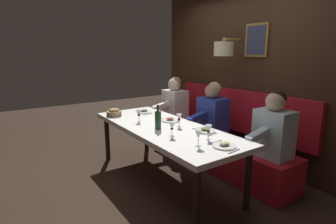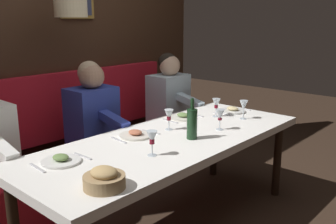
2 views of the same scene
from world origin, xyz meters
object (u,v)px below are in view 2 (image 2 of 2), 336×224
dining_table (171,146)px  wine_glass_1 (220,115)px  wine_glass_4 (216,104)px  wine_glass_0 (169,116)px  diner_near (92,110)px  bread_bowl (104,179)px  wine_glass_3 (244,106)px  wine_glass_2 (152,138)px  wine_bottle (192,123)px  diner_nearest (169,93)px

dining_table → wine_glass_1: bearing=-111.2°
wine_glass_1 → wine_glass_4: 0.40m
wine_glass_0 → dining_table: bearing=136.1°
diner_near → bread_bowl: bearing=145.2°
wine_glass_0 → wine_glass_1: same height
diner_near → wine_glass_4: diner_near is taller
wine_glass_3 → wine_glass_2: bearing=91.7°
dining_table → wine_glass_3: size_ratio=14.27×
wine_glass_0 → wine_glass_3: (-0.26, -0.68, 0.00)m
wine_glass_2 → wine_glass_3: (0.03, -1.17, 0.00)m
wine_glass_2 → wine_glass_4: 1.11m
wine_glass_2 → wine_glass_3: size_ratio=1.00×
wine_glass_3 → bread_bowl: wine_glass_3 is taller
wine_glass_3 → wine_bottle: bearing=90.8°
wine_glass_4 → wine_bottle: wine_bottle is taller
diner_near → bread_bowl: diner_near is taller
wine_glass_3 → wine_glass_4: bearing=23.1°
wine_glass_3 → wine_glass_4: size_ratio=1.00×
dining_table → diner_near: size_ratio=2.96×
dining_table → diner_nearest: 1.32m
diner_nearest → diner_near: (0.00, 1.01, 0.00)m
diner_nearest → wine_glass_2: size_ratio=4.82×
wine_glass_4 → wine_bottle: size_ratio=0.55×
wine_glass_0 → wine_bottle: bearing=168.2°
wine_glass_2 → diner_nearest: bearing=-52.0°
wine_glass_3 → diner_nearest: bearing=-8.9°
wine_glass_4 → dining_table: bearing=97.7°
wine_glass_4 → bread_bowl: bearing=104.2°
diner_nearest → wine_glass_0: size_ratio=4.82×
dining_table → diner_near: diner_near is taller
wine_bottle → bread_bowl: bearing=100.1°
diner_near → dining_table: bearing=-177.2°
wine_glass_1 → wine_glass_3: 0.41m
wine_bottle → wine_glass_3: bearing=-89.2°
diner_near → diner_nearest: bearing=-90.0°
wine_glass_3 → wine_glass_4: same height
diner_near → wine_bottle: bearing=-173.3°
wine_glass_1 → bread_bowl: bearing=96.6°
wine_glass_3 → bread_bowl: size_ratio=0.75×
wine_glass_1 → wine_glass_3: same height
wine_glass_3 → diner_near: bearing=40.3°
diner_nearest → wine_bottle: (-1.02, 0.89, 0.04)m
diner_nearest → bread_bowl: diner_nearest is taller
wine_glass_4 → wine_bottle: (-0.23, 0.64, 0.00)m
wine_glass_3 → bread_bowl: 1.69m
wine_glass_3 → wine_glass_0: bearing=68.7°
wine_glass_4 → bread_bowl: size_ratio=0.75×
wine_glass_0 → wine_bottle: 0.28m
dining_table → wine_glass_4: (0.10, -0.72, 0.18)m
diner_nearest → wine_bottle: diner_nearest is taller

